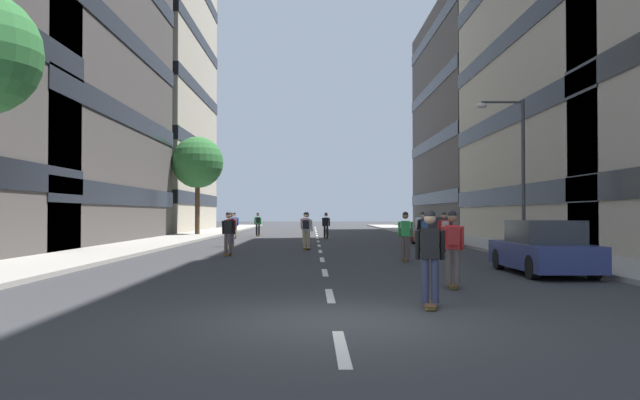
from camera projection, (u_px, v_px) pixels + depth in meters
ground_plane at (318, 239)px, 40.65m from camera, size 184.82×184.82×0.00m
sidewalk_left at (190, 236)px, 44.39m from camera, size 3.58×84.71×0.14m
sidewalk_right at (444, 236)px, 44.62m from camera, size 3.58×84.71×0.14m
lane_markings at (317, 238)px, 42.85m from camera, size 0.16×72.20×0.01m
building_left_far at (114, 97)px, 58.22m from camera, size 16.51×19.83×25.29m
building_right_far at (517, 120)px, 58.66m from camera, size 16.51×21.86×20.92m
parked_car_near at (433, 232)px, 33.25m from camera, size 1.82×4.40×1.52m
parked_car_mid at (543, 249)px, 17.42m from camera, size 1.82×4.40×1.52m
street_tree_mid at (198, 163)px, 47.19m from camera, size 3.92×3.92×7.44m
streetlamp_right at (515, 157)px, 26.73m from camera, size 2.13×0.30×6.50m
skater_0 at (405, 234)px, 22.24m from camera, size 0.57×0.92×1.78m
skater_1 at (326, 224)px, 41.10m from camera, size 0.56×0.92×1.78m
skater_2 at (307, 228)px, 28.94m from camera, size 0.57×0.92×1.78m
skater_3 at (453, 244)px, 14.21m from camera, size 0.56×0.92×1.78m
skater_4 at (228, 231)px, 25.01m from camera, size 0.54×0.91×1.78m
skater_5 at (430, 254)px, 11.20m from camera, size 0.56×0.92×1.78m
skater_6 at (258, 223)px, 46.56m from camera, size 0.56×0.92×1.78m
skater_7 at (423, 229)px, 28.16m from camera, size 0.57×0.92×1.78m
skater_8 at (305, 226)px, 34.14m from camera, size 0.55×0.92×1.78m
skater_9 at (231, 227)px, 31.89m from camera, size 0.57×0.92×1.78m
skater_10 at (444, 230)px, 25.64m from camera, size 0.54×0.91×1.78m
skater_11 at (235, 224)px, 42.17m from camera, size 0.56×0.92×1.78m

